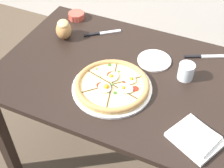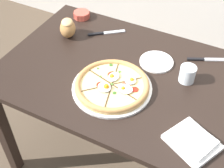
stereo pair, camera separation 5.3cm
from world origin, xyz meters
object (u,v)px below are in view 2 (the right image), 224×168
(knife_spare, at_px, (207,59))
(side_saucer, at_px, (156,62))
(bread_piece_near, at_px, (68,28))
(dining_table, at_px, (125,89))
(napkin_folded, at_px, (192,141))
(knife_main, at_px, (106,33))
(pizza, at_px, (112,86))
(ramekin_bowl, at_px, (82,15))
(water_glass, at_px, (187,75))

(knife_spare, distance_m, side_saucer, 0.27)
(bread_piece_near, xyz_separation_m, knife_spare, (0.76, 0.15, -0.05))
(bread_piece_near, bearing_deg, dining_table, -17.98)
(napkin_folded, distance_m, knife_main, 0.84)
(knife_spare, height_order, side_saucer, same)
(pizza, bearing_deg, knife_main, 121.70)
(ramekin_bowl, xyz_separation_m, knife_spare, (0.79, -0.05, -0.02))
(knife_main, bearing_deg, dining_table, -84.24)
(napkin_folded, distance_m, water_glass, 0.37)
(knife_spare, bearing_deg, water_glass, -129.96)
(dining_table, distance_m, side_saucer, 0.21)
(pizza, distance_m, knife_spare, 0.54)
(pizza, relative_size, ramekin_bowl, 3.68)
(napkin_folded, bearing_deg, knife_main, 142.25)
(pizza, distance_m, ramekin_bowl, 0.64)
(knife_main, xyz_separation_m, side_saucer, (0.35, -0.11, 0.00))
(knife_main, height_order, knife_spare, same)
(knife_spare, bearing_deg, pizza, -155.75)
(bread_piece_near, bearing_deg, knife_main, 33.05)
(dining_table, height_order, napkin_folded, napkin_folded)
(dining_table, relative_size, side_saucer, 7.26)
(water_glass, bearing_deg, dining_table, -162.53)
(ramekin_bowl, bearing_deg, bread_piece_near, -80.98)
(knife_spare, height_order, water_glass, water_glass)
(bread_piece_near, distance_m, knife_spare, 0.77)
(side_saucer, bearing_deg, water_glass, -18.14)
(dining_table, bearing_deg, bread_piece_near, 162.02)
(knife_spare, bearing_deg, napkin_folded, -107.17)
(ramekin_bowl, relative_size, knife_main, 0.57)
(dining_table, distance_m, water_glass, 0.33)
(knife_main, height_order, side_saucer, same)
(napkin_folded, bearing_deg, bread_piece_near, 154.83)
(pizza, xyz_separation_m, napkin_folded, (0.43, -0.13, -0.00))
(knife_spare, bearing_deg, side_saucer, -174.37)
(bread_piece_near, relative_size, knife_spare, 0.73)
(water_glass, bearing_deg, side_saucer, 161.86)
(knife_spare, bearing_deg, dining_table, -165.12)
(side_saucer, bearing_deg, bread_piece_near, -179.16)
(pizza, relative_size, knife_main, 2.09)
(side_saucer, bearing_deg, pizza, -113.14)
(ramekin_bowl, relative_size, napkin_folded, 0.42)
(side_saucer, bearing_deg, knife_spare, 31.60)
(dining_table, relative_size, water_glass, 15.24)
(knife_main, distance_m, water_glass, 0.56)
(napkin_folded, xyz_separation_m, knife_spare, (-0.08, 0.54, -0.01))
(dining_table, xyz_separation_m, knife_main, (-0.25, 0.26, 0.11))
(pizza, relative_size, bread_piece_near, 2.63)
(dining_table, bearing_deg, water_glass, 17.47)
(pizza, bearing_deg, knife_spare, 50.22)
(napkin_folded, relative_size, side_saucer, 1.40)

